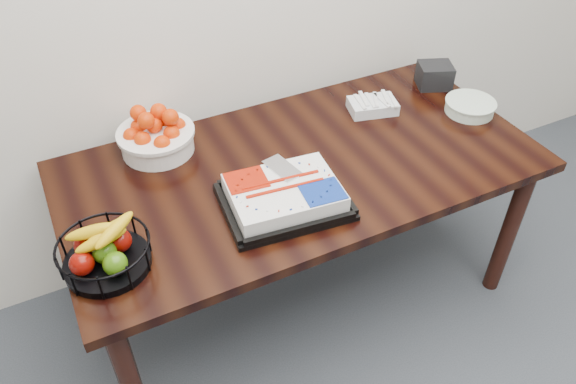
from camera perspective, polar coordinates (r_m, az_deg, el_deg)
name	(u,v)px	position (r m, az deg, el deg)	size (l,w,h in m)	color
table	(301,180)	(2.18, 1.36, 1.22)	(1.80, 0.90, 0.75)	black
cake_tray	(284,196)	(1.92, -0.40, -0.38)	(0.46, 0.37, 0.09)	black
tangerine_bowl	(156,133)	(2.20, -13.30, 5.84)	(0.30, 0.30, 0.19)	white
fruit_basket	(104,252)	(1.79, -18.15, -5.79)	(0.28, 0.28, 0.15)	black
plate_stack	(470,107)	(2.52, 17.99, 8.25)	(0.21, 0.21, 0.05)	white
fork_bag	(373,105)	(2.43, 8.59, 8.70)	(0.22, 0.17, 0.06)	silver
napkin_box	(434,75)	(2.66, 14.66, 11.40)	(0.15, 0.12, 0.10)	black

